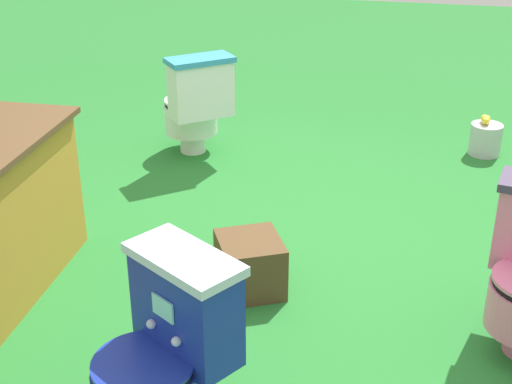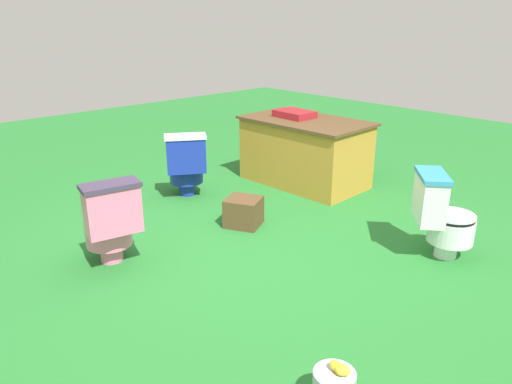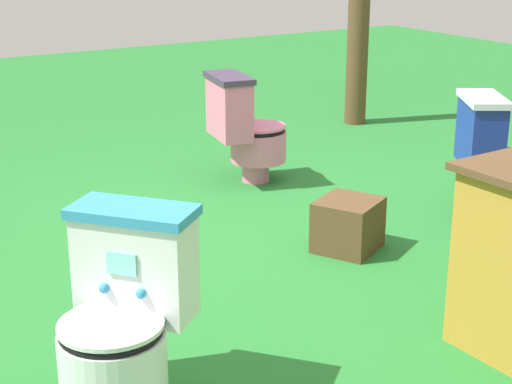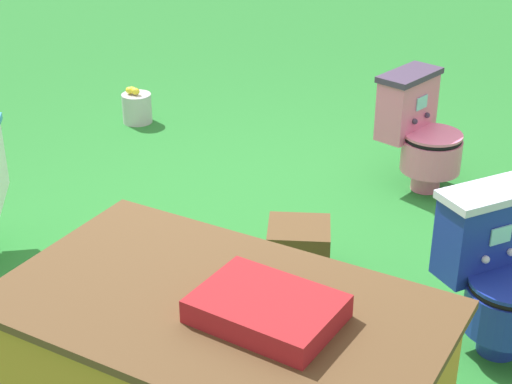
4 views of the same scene
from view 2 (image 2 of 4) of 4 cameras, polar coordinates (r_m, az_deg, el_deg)
ground at (r=4.28m, az=-0.71°, el=-6.46°), size 14.00×14.00×0.00m
toilet_blue at (r=5.38m, az=-8.17°, el=3.20°), size 0.63×0.60×0.73m
toilet_white at (r=4.26m, az=20.89°, el=-2.54°), size 0.64×0.62×0.73m
toilet_pink at (r=4.02m, az=-16.68°, el=-3.37°), size 0.56×0.49×0.73m
vendor_table at (r=5.80m, az=5.72°, el=4.78°), size 1.49×0.91×0.85m
small_crate at (r=4.66m, az=-1.46°, el=-2.34°), size 0.42×0.41×0.27m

